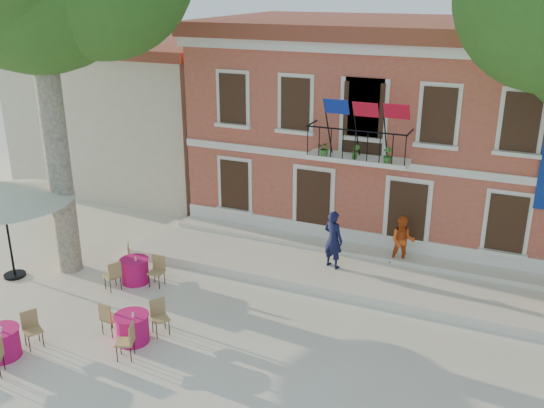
{
  "coord_description": "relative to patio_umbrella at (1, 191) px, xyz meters",
  "views": [
    {
      "loc": [
        6.9,
        -12.4,
        8.74
      ],
      "look_at": [
        -0.06,
        3.5,
        2.37
      ],
      "focal_mm": 40.0,
      "sensor_mm": 36.0,
      "label": 1
    }
  ],
  "objects": [
    {
      "name": "main_building",
      "position": [
        9.45,
        9.9,
        0.94
      ],
      "size": [
        13.5,
        9.59,
        7.5
      ],
      "color": "#C45747",
      "rests_on": "ground"
    },
    {
      "name": "pedestrian_navy",
      "position": [
        9.17,
        4.09,
        -1.6
      ],
      "size": [
        0.79,
        0.65,
        1.87
      ],
      "primitive_type": "imported",
      "rotation": [
        0.0,
        0.0,
        2.79
      ],
      "color": "#0F1334",
      "rests_on": "terrace"
    },
    {
      "name": "ground",
      "position": [
        7.45,
        -0.09,
        -2.84
      ],
      "size": [
        90.0,
        90.0,
        0.0
      ],
      "primitive_type": "plane",
      "color": "beige",
      "rests_on": "ground"
    },
    {
      "name": "cafe_table_3",
      "position": [
        3.74,
        1.21,
        -2.41
      ],
      "size": [
        1.69,
        1.87,
        0.95
      ],
      "color": "#CF1350",
      "rests_on": "ground"
    },
    {
      "name": "patio_umbrella",
      "position": [
        0.0,
        0.0,
        0.0
      ],
      "size": [
        4.24,
        4.24,
        3.15
      ],
      "color": "black",
      "rests_on": "ground"
    },
    {
      "name": "pedestrian_orange",
      "position": [
        11.11,
        5.14,
        -1.73
      ],
      "size": [
        0.89,
        0.75,
        1.6
      ],
      "primitive_type": "imported",
      "rotation": [
        0.0,
        0.0,
        0.2
      ],
      "color": "#D24E18",
      "rests_on": "terrace"
    },
    {
      "name": "cafe_table_1",
      "position": [
        5.65,
        -1.56,
        -2.41
      ],
      "size": [
        1.73,
        1.86,
        0.95
      ],
      "color": "#CF1350",
      "rests_on": "ground"
    },
    {
      "name": "cafe_table_0",
      "position": [
        3.11,
        -3.41,
        -2.41
      ],
      "size": [
        1.64,
        1.87,
        0.95
      ],
      "color": "#CF1350",
      "rests_on": "ground"
    },
    {
      "name": "neighbor_west",
      "position": [
        -2.05,
        10.91,
        0.38
      ],
      "size": [
        9.4,
        9.4,
        6.4
      ],
      "color": "beige",
      "rests_on": "ground"
    },
    {
      "name": "terrace",
      "position": [
        9.45,
        4.31,
        -2.69
      ],
      "size": [
        14.0,
        3.4,
        0.3
      ],
      "primitive_type": "cube",
      "color": "silver",
      "rests_on": "ground"
    }
  ]
}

